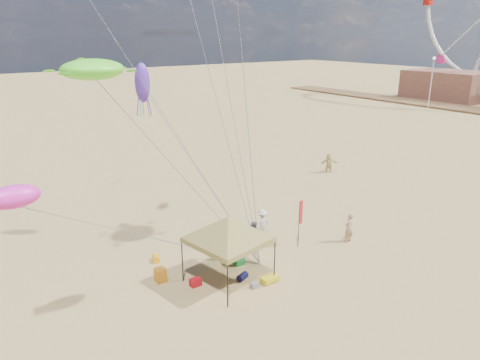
{
  "coord_description": "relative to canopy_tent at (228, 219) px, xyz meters",
  "views": [
    {
      "loc": [
        -13.99,
        -16.45,
        11.83
      ],
      "look_at": [
        0.0,
        3.0,
        4.0
      ],
      "focal_mm": 33.71,
      "sensor_mm": 36.0,
      "label": 1
    }
  ],
  "objects": [
    {
      "name": "lamp_north",
      "position": [
        57.84,
        25.97,
        2.17
      ],
      "size": [
        0.5,
        0.5,
        8.25
      ],
      "color": "silver",
      "rests_on": "ground"
    },
    {
      "name": "person_near_c",
      "position": [
        4.68,
        3.23,
        -2.51
      ],
      "size": [
        1.14,
        0.72,
        1.68
      ],
      "primitive_type": "imported",
      "rotation": [
        0.0,
        0.0,
        3.23
      ],
      "color": "silver",
      "rests_on": "ground"
    },
    {
      "name": "bag_orange",
      "position": [
        -2.06,
        4.0,
        -3.17
      ],
      "size": [
        0.54,
        0.69,
        0.36
      ],
      "primitive_type": "cylinder",
      "rotation": [
        0.0,
        1.57,
        1.22
      ],
      "color": "#F39F0D",
      "rests_on": "ground"
    },
    {
      "name": "cooler_blue",
      "position": [
        3.01,
        2.4,
        -3.16
      ],
      "size": [
        0.54,
        0.38,
        0.38
      ],
      "primitive_type": "cube",
      "color": "navy",
      "rests_on": "ground"
    },
    {
      "name": "person_far_c",
      "position": [
        17.63,
        10.03,
        -2.46
      ],
      "size": [
        1.7,
        1.25,
        1.78
      ],
      "primitive_type": "imported",
      "rotation": [
        0.0,
        0.0,
        5.79
      ],
      "color": "#D5C071",
      "rests_on": "ground"
    },
    {
      "name": "bag_navy",
      "position": [
        0.61,
        -0.33,
        -3.17
      ],
      "size": [
        0.69,
        0.54,
        0.36
      ],
      "primitive_type": "cylinder",
      "rotation": [
        0.0,
        1.57,
        0.35
      ],
      "color": "#0B0B34",
      "rests_on": "ground"
    },
    {
      "name": "fish_kite",
      "position": [
        -8.94,
        0.47,
        2.92
      ],
      "size": [
        2.0,
        1.14,
        0.85
      ],
      "primitive_type": "ellipsoid",
      "rotation": [
        0.0,
        0.0,
        0.1
      ],
      "color": "#F928C2",
      "rests_on": "ground"
    },
    {
      "name": "chair_green",
      "position": [
        1.4,
        1.11,
        -3.0
      ],
      "size": [
        0.5,
        0.5,
        0.7
      ],
      "primitive_type": "cube",
      "color": "#177F30",
      "rests_on": "ground"
    },
    {
      "name": "squid_kite",
      "position": [
        -0.51,
        7.8,
        5.82
      ],
      "size": [
        1.03,
        1.03,
        2.24
      ],
      "primitive_type": "ellipsoid",
      "rotation": [
        0.0,
        0.0,
        -0.21
      ],
      "color": "#5D30BC",
      "rests_on": "ground"
    },
    {
      "name": "ground",
      "position": [
        2.84,
        -0.03,
        -3.35
      ],
      "size": [
        280.0,
        280.0,
        0.0
      ],
      "primitive_type": "plane",
      "color": "tan",
      "rests_on": "ground"
    },
    {
      "name": "turtle_kite",
      "position": [
        -4.44,
        4.18,
        6.93
      ],
      "size": [
        3.08,
        2.56,
        0.96
      ],
      "primitive_type": "ellipsoid",
      "rotation": [
        0.0,
        0.0,
        0.09
      ],
      "color": "#60FF2D",
      "rests_on": "ground"
    },
    {
      "name": "canopy_tent",
      "position": [
        0.0,
        0.0,
        0.0
      ],
      "size": [
        6.43,
        6.43,
        4.02
      ],
      "color": "black",
      "rests_on": "ground"
    },
    {
      "name": "feather_flag",
      "position": [
        5.55,
        0.83,
        -1.43
      ],
      "size": [
        0.41,
        0.19,
        2.85
      ],
      "color": "black",
      "rests_on": "ground"
    },
    {
      "name": "cooler_red",
      "position": [
        -1.58,
        0.57,
        -3.16
      ],
      "size": [
        0.54,
        0.38,
        0.38
      ],
      "primitive_type": "cube",
      "color": "#AB0D14",
      "rests_on": "ground"
    },
    {
      "name": "person_near_b",
      "position": [
        3.07,
        1.91,
        -2.46
      ],
      "size": [
        1.06,
        1.09,
        1.77
      ],
      "primitive_type": "imported",
      "rotation": [
        0.0,
        0.0,
        0.9
      ],
      "color": "#3A4250",
      "rests_on": "ground"
    },
    {
      "name": "chair_yellow",
      "position": [
        -2.78,
        1.95,
        -3.0
      ],
      "size": [
        0.5,
        0.5,
        0.7
      ],
      "primitive_type": "cube",
      "color": "#C47815",
      "rests_on": "ground"
    },
    {
      "name": "building_north",
      "position": [
        69.84,
        29.97,
        -0.75
      ],
      "size": [
        10.0,
        14.0,
        5.2
      ],
      "primitive_type": "cube",
      "color": "#8C5947",
      "rests_on": "ground"
    },
    {
      "name": "person_near_a",
      "position": [
        8.29,
        -0.46,
        -2.42
      ],
      "size": [
        0.73,
        0.53,
        1.86
      ],
      "primitive_type": "imported",
      "rotation": [
        0.0,
        0.0,
        3.27
      ],
      "color": "tan",
      "rests_on": "ground"
    },
    {
      "name": "beach_cart",
      "position": [
        1.57,
        -1.32,
        -3.15
      ],
      "size": [
        0.9,
        0.5,
        0.24
      ],
      "primitive_type": "cube",
      "color": "gold",
      "rests_on": "ground"
    },
    {
      "name": "crate_grey",
      "position": [
        0.63,
        -1.28,
        -3.21
      ],
      "size": [
        0.34,
        0.3,
        0.28
      ],
      "primitive_type": "cube",
      "color": "slate",
      "rests_on": "ground"
    }
  ]
}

